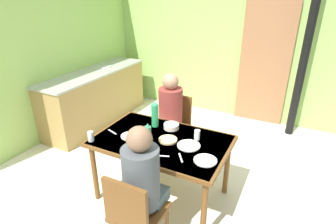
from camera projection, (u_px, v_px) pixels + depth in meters
name	position (u px, v px, depth m)	size (l,w,h in m)	color
ground_plane	(152.00, 182.00, 3.29)	(6.30, 6.30, 0.00)	silver
wall_back	(220.00, 36.00, 4.69)	(4.25, 0.10, 2.79)	#92BE5C
wall_left	(53.00, 43.00, 4.04)	(0.10, 3.64, 2.79)	#94BD5E
door_wooden	(264.00, 65.00, 4.45)	(0.80, 0.05, 2.00)	#956240
stove_pipe_column	(307.00, 46.00, 3.84)	(0.12, 0.12, 2.79)	black
kitchen_counter	(96.00, 97.00, 4.65)	(0.61, 2.09, 0.91)	#9C7A45
dining_table	(161.00, 145.00, 2.82)	(1.38, 0.88, 0.72)	brown
chair_near_diner	(134.00, 213.00, 2.17)	(0.40, 0.40, 0.87)	brown
chair_far_diner	(174.00, 124.00, 3.62)	(0.40, 0.40, 0.87)	brown
person_near_diner	(142.00, 175.00, 2.16)	(0.30, 0.37, 0.77)	#465A60
person_far_diner	(170.00, 108.00, 3.39)	(0.30, 0.37, 0.77)	brown
water_bottle_green_near	(155.00, 115.00, 3.01)	(0.08, 0.08, 0.30)	#299F57
water_bottle_green_far	(148.00, 137.00, 2.59)	(0.07, 0.07, 0.27)	#308C68
serving_bowl_center	(171.00, 126.00, 3.00)	(0.17, 0.17, 0.06)	#F2DAC9
dinner_plate_near_left	(130.00, 136.00, 2.84)	(0.19, 0.19, 0.01)	white
dinner_plate_near_right	(189.00, 146.00, 2.67)	(0.23, 0.23, 0.01)	white
dinner_plate_far_center	(205.00, 160.00, 2.44)	(0.21, 0.21, 0.01)	white
drinking_glass_by_near_diner	(197.00, 135.00, 2.77)	(0.06, 0.06, 0.10)	silver
drinking_glass_by_far_diner	(91.00, 136.00, 2.74)	(0.06, 0.06, 0.10)	silver
bread_plate_sliced	(168.00, 140.00, 2.76)	(0.19, 0.19, 0.02)	#DBB77A
cutlery_knife_near	(134.00, 153.00, 2.56)	(0.15, 0.02, 0.00)	silver
cutlery_fork_near	(112.00, 132.00, 2.93)	(0.15, 0.02, 0.00)	silver
cutlery_knife_far	(161.00, 156.00, 2.51)	(0.15, 0.02, 0.00)	silver
cutlery_fork_far	(181.00, 158.00, 2.48)	(0.15, 0.02, 0.00)	silver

